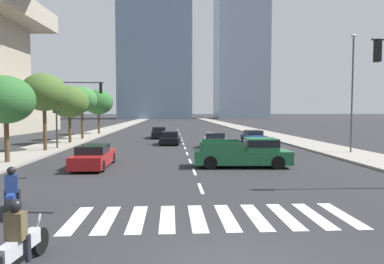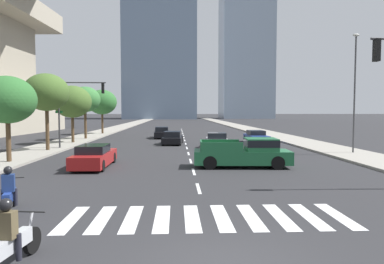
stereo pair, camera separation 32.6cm
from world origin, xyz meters
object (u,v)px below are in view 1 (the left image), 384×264
street_tree_third (69,102)px  traffic_signal_far (74,100)px  sedan_silver_0 (215,141)px  street_tree_fourth (82,99)px  sedan_black_2 (159,133)px  sedan_blue_3 (254,137)px  street_tree_nearest (5,100)px  street_tree_fifth (98,102)px  motorcycle_trailing (12,195)px  sedan_red_1 (94,157)px  street_lamp_east (352,85)px  pickup_truck (247,153)px  motorcycle_lead (19,243)px  sedan_black_4 (170,138)px  street_tree_second (44,92)px

street_tree_third → traffic_signal_far: bearing=-70.3°
sedan_silver_0 → street_tree_fourth: street_tree_fourth is taller
sedan_black_2 → sedan_blue_3: sedan_black_2 is taller
street_tree_nearest → sedan_blue_3: bearing=36.4°
traffic_signal_far → street_tree_fifth: size_ratio=0.97×
motorcycle_trailing → street_tree_fourth: size_ratio=0.35×
sedan_red_1 → street_lamp_east: 19.14m
sedan_black_2 → traffic_signal_far: size_ratio=0.81×
pickup_truck → traffic_signal_far: traffic_signal_far is taller
motorcycle_lead → sedan_black_2: motorcycle_lead is taller
sedan_silver_0 → pickup_truck: bearing=7.5°
sedan_silver_0 → sedan_black_4: sedan_silver_0 is taller
street_tree_fifth → sedan_blue_3: bearing=-36.3°
sedan_black_4 → street_tree_second: size_ratio=0.76×
street_tree_fifth → street_tree_second: bearing=-90.0°
sedan_red_1 → sedan_black_4: 14.56m
sedan_black_4 → street_lamp_east: size_ratio=0.53×
street_lamp_east → sedan_black_2: bearing=131.9°
sedan_red_1 → sedan_black_4: sedan_red_1 is taller
motorcycle_trailing → street_tree_fourth: bearing=-5.9°
sedan_silver_0 → street_tree_fourth: 17.23m
street_tree_third → motorcycle_lead: bearing=-76.2°
sedan_red_1 → sedan_black_4: size_ratio=1.04×
sedan_red_1 → traffic_signal_far: size_ratio=0.82×
street_tree_second → sedan_silver_0: bearing=8.3°
street_tree_third → pickup_truck: bearing=-46.6°
sedan_blue_3 → motorcycle_lead: bearing=-22.2°
sedan_black_2 → street_tree_nearest: bearing=155.2°
sedan_red_1 → street_tree_fourth: 20.68m
sedan_red_1 → sedan_blue_3: bearing=-40.2°
sedan_black_4 → pickup_truck: bearing=-158.7°
street_tree_third → sedan_blue_3: bearing=1.0°
sedan_red_1 → traffic_signal_far: 10.81m
pickup_truck → sedan_blue_3: bearing=78.4°
street_tree_second → street_tree_fourth: size_ratio=1.04×
motorcycle_trailing → street_tree_third: (-4.90, 23.65, 3.56)m
motorcycle_lead → sedan_black_4: bearing=1.0°
street_tree_fifth → traffic_signal_far: bearing=-84.5°
pickup_truck → street_tree_third: bearing=136.7°
street_tree_nearest → street_tree_second: (-0.00, 6.43, 0.79)m
sedan_blue_3 → street_lamp_east: street_lamp_east is taller
pickup_truck → street_tree_fifth: (-14.26, 28.93, 3.65)m
street_tree_third → sedan_black_2: bearing=39.7°
motorcycle_trailing → street_tree_fifth: size_ratio=0.34×
motorcycle_trailing → street_tree_second: (-4.90, 16.87, 4.11)m
sedan_black_2 → street_tree_second: size_ratio=0.79×
pickup_truck → street_tree_fourth: 24.79m
pickup_truck → street_lamp_east: bearing=34.5°
motorcycle_trailing → sedan_black_4: 23.38m
street_tree_nearest → street_tree_fourth: (-0.00, 18.06, 0.63)m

